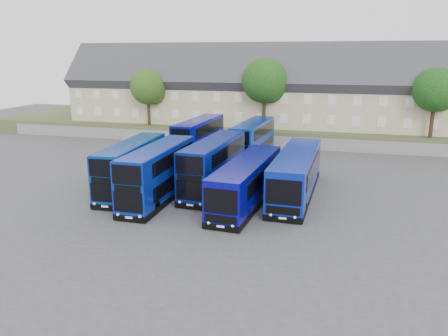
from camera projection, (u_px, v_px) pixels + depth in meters
ground at (180, 206)px, 34.26m from camera, size 120.00×120.00×0.00m
retaining_wall at (246, 140)px, 56.48m from camera, size 70.00×0.40×1.50m
earth_bank at (260, 127)px, 65.75m from camera, size 80.00×20.00×2.00m
terrace_row at (277, 92)px, 59.84m from camera, size 60.00×10.40×11.20m
dd_front_left at (132, 168)px, 37.45m from camera, size 3.04×10.69×4.20m
dd_front_mid at (159, 174)px, 35.28m from camera, size 2.56×10.95×4.34m
dd_front_right at (214, 166)px, 37.77m from camera, size 3.06×11.10×4.37m
dd_rear_left at (199, 139)px, 50.07m from camera, size 2.97×10.93×4.30m
dd_rear_right at (253, 141)px, 48.84m from camera, size 3.15×10.81×4.24m
coach_east_a at (247, 183)px, 34.48m from camera, size 3.49×12.80×3.46m
coach_east_b at (296, 174)px, 36.38m from camera, size 3.18×13.55×3.69m
tree_west at (149, 88)px, 59.45m from camera, size 4.80×4.80×7.65m
tree_mid at (266, 82)px, 55.58m from camera, size 5.76×5.76×9.18m
tree_east at (437, 92)px, 50.19m from camera, size 5.12×5.12×8.16m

